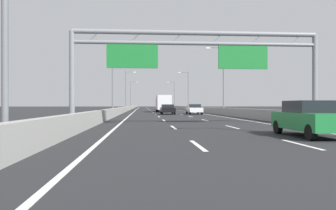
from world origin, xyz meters
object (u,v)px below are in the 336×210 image
at_px(streetlamp_right_far, 187,88).
at_px(green_car, 309,118).
at_px(sign_gantry, 195,53).
at_px(silver_car, 161,107).
at_px(streetlamp_right_distant, 174,93).
at_px(box_truck, 163,103).
at_px(streetlamp_left_far, 127,88).
at_px(streetlamp_right_mid, 222,76).
at_px(black_car, 168,109).
at_px(streetlamp_left_mid, 114,75).
at_px(streetlamp_left_distant, 131,93).
at_px(white_car, 194,109).

distance_m(streetlamp_right_far, green_car, 69.48).
distance_m(sign_gantry, silver_car, 49.43).
distance_m(streetlamp_right_distant, box_truck, 59.04).
xyz_separation_m(streetlamp_left_far, streetlamp_right_distant, (14.93, 36.48, 0.00)).
xyz_separation_m(streetlamp_right_mid, black_car, (-7.58, 0.88, -4.67)).
bearing_deg(black_car, streetlamp_left_mid, -173.19).
distance_m(sign_gantry, streetlamp_right_far, 61.10).
xyz_separation_m(streetlamp_right_mid, streetlamp_left_distant, (-14.93, 72.97, 0.00)).
bearing_deg(streetlamp_left_far, green_car, -81.00).
height_order(black_car, box_truck, box_truck).
distance_m(streetlamp_right_mid, streetlamp_right_distant, 72.97).
bearing_deg(box_truck, white_car, -75.60).
xyz_separation_m(white_car, box_truck, (-3.51, 13.68, 0.92)).
relative_size(silver_car, box_truck, 0.53).
xyz_separation_m(sign_gantry, streetlamp_left_far, (-7.34, 60.63, 0.56)).
height_order(streetlamp_left_distant, streetlamp_right_distant, same).
xyz_separation_m(streetlamp_left_far, box_truck, (7.61, -21.99, -3.75)).
xyz_separation_m(sign_gantry, green_car, (3.62, -8.59, -4.04)).
height_order(streetlamp_left_far, streetlamp_left_distant, same).
distance_m(streetlamp_right_mid, box_truck, 16.67).
bearing_deg(green_car, streetlamp_right_distant, 87.85).
bearing_deg(streetlamp_right_mid, black_car, 173.40).
bearing_deg(streetlamp_right_mid, streetlamp_right_distant, 90.00).
xyz_separation_m(streetlamp_right_distant, box_truck, (-7.32, -58.47, -3.75)).
height_order(streetlamp_right_distant, box_truck, streetlamp_right_distant).
bearing_deg(streetlamp_right_mid, streetlamp_left_mid, 180.00).
xyz_separation_m(streetlamp_right_far, green_car, (-3.97, -69.22, -4.60)).
relative_size(streetlamp_left_mid, green_car, 2.24).
xyz_separation_m(sign_gantry, streetlamp_right_mid, (7.60, 24.14, 0.56)).
bearing_deg(streetlamp_left_distant, black_car, -84.18).
relative_size(green_car, silver_car, 0.98).
height_order(streetlamp_left_mid, silver_car, streetlamp_left_mid).
xyz_separation_m(streetlamp_right_distant, black_car, (-7.58, -72.09, -4.67)).
bearing_deg(silver_car, sign_gantry, -90.44).
distance_m(sign_gantry, black_car, 25.35).
distance_m(green_car, silver_car, 57.94).
distance_m(streetlamp_left_far, streetlamp_right_distant, 39.42).
bearing_deg(streetlamp_right_far, streetlamp_right_distant, 90.00).
bearing_deg(black_car, streetlamp_right_distant, 84.00).
xyz_separation_m(sign_gantry, streetlamp_left_distant, (-7.34, 97.11, 0.56)).
relative_size(white_car, green_car, 1.03).
distance_m(streetlamp_left_mid, green_car, 34.82).
distance_m(streetlamp_right_far, streetlamp_right_distant, 36.48).
xyz_separation_m(streetlamp_left_far, black_car, (7.35, -35.61, -4.67)).
height_order(streetlamp_left_mid, streetlamp_left_far, same).
xyz_separation_m(streetlamp_left_distant, green_car, (10.96, -105.70, -4.60)).
relative_size(streetlamp_left_far, green_car, 2.24).
xyz_separation_m(sign_gantry, streetlamp_right_distant, (7.60, 97.11, 0.56)).
relative_size(streetlamp_left_mid, box_truck, 1.17).
bearing_deg(black_car, streetlamp_right_mid, -6.60).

